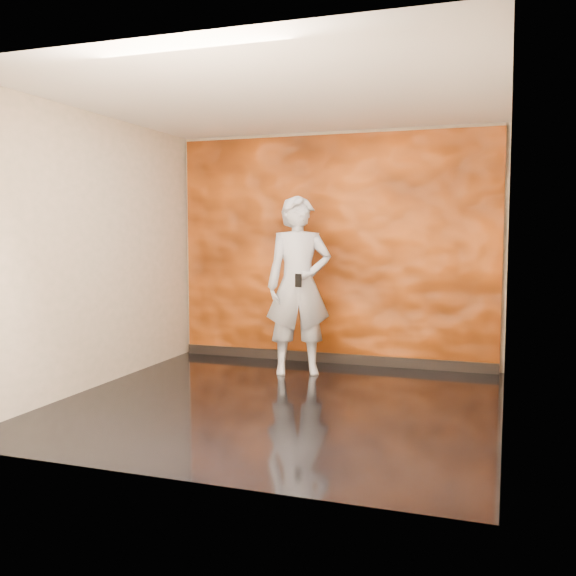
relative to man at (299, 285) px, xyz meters
name	(u,v)px	position (x,y,z in m)	size (l,w,h in m)	color
room	(279,254)	(0.21, -1.24, 0.40)	(4.02, 4.02, 2.81)	black
feature_wall	(333,250)	(0.21, 0.72, 0.38)	(3.90, 0.06, 2.75)	orange
baseboard	(332,358)	(0.21, 0.68, -0.94)	(3.90, 0.04, 0.12)	black
man	(299,285)	(0.00, 0.00, 0.00)	(0.73, 0.48, 2.00)	#A8ACB9
phone	(298,281)	(0.08, -0.27, 0.08)	(0.08, 0.02, 0.15)	black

